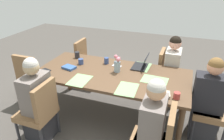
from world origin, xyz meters
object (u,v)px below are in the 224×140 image
object	(u,v)px
person_head_left_left_near	(207,104)
book_red_cover	(162,94)
chair_far_right_near	(40,109)
chair_near_right_far	(86,60)
book_blue_cover	(69,67)
phone_black	(46,70)
coffee_mug_centre_left	(81,61)
chair_near_left_far	(167,73)
dining_table	(112,77)
chair_head_right_right_mid	(32,75)
chair_far_left_mid	(157,140)
phone_silver	(117,66)
person_far_right_near	(38,104)
coffee_mug_near_right	(77,55)
coffee_mug_near_left	(177,96)
flower_vase	(117,64)
person_far_left_mid	(152,133)
laptop_near_left_far	(141,65)
chair_head_left_left_near	(211,104)
coffee_mug_centre_right	(106,61)
person_near_left_far	(171,73)

from	to	relation	value
person_head_left_left_near	book_red_cover	size ratio (longest dim) A/B	5.97
chair_far_right_near	chair_near_right_far	bearing A→B (deg)	-84.43
book_blue_cover	phone_black	bearing A→B (deg)	43.04
coffee_mug_centre_left	chair_near_left_far	bearing A→B (deg)	-152.82
dining_table	chair_far_right_near	size ratio (longest dim) A/B	2.54
chair_head_right_right_mid	chair_far_left_mid	bearing A→B (deg)	161.08
chair_far_right_near	phone_silver	size ratio (longest dim) A/B	6.00
person_far_right_near	phone_silver	world-z (taller)	person_far_right_near
chair_head_right_right_mid	coffee_mug_near_right	bearing A→B (deg)	-145.94
person_far_right_near	book_blue_cover	size ratio (longest dim) A/B	5.97
coffee_mug_near_left	chair_far_left_mid	bearing A→B (deg)	76.21
flower_vase	book_blue_cover	bearing A→B (deg)	11.66
person_far_left_mid	flower_vase	xyz separation A→B (m)	(0.71, -0.89, 0.34)
dining_table	chair_far_left_mid	world-z (taller)	chair_far_left_mid
person_far_left_mid	coffee_mug_near_left	size ratio (longest dim) A/B	14.33
person_head_left_left_near	chair_head_right_right_mid	distance (m)	2.81
dining_table	person_head_left_left_near	distance (m)	1.37
chair_far_left_mid	laptop_near_left_far	bearing A→B (deg)	-68.74
chair_far_right_near	chair_near_right_far	world-z (taller)	same
coffee_mug_near_right	book_red_cover	distance (m)	1.73
phone_black	flower_vase	bearing A→B (deg)	32.48
chair_head_left_left_near	coffee_mug_near_left	xyz separation A→B (m)	(0.46, 0.44, 0.29)
person_far_left_mid	laptop_near_left_far	bearing A→B (deg)	-70.97
coffee_mug_near_left	book_red_cover	bearing A→B (deg)	-3.46
person_head_left_left_near	coffee_mug_centre_right	distance (m)	1.62
chair_head_right_right_mid	coffee_mug_centre_left	world-z (taller)	chair_head_right_right_mid
flower_vase	phone_black	xyz separation A→B (m)	(1.04, 0.33, -0.12)
chair_head_left_left_near	chair_head_right_right_mid	size ratio (longest dim) A/B	1.00
coffee_mug_centre_left	chair_far_right_near	bearing A→B (deg)	84.28
person_far_right_near	phone_black	bearing A→B (deg)	-67.95
person_far_right_near	coffee_mug_centre_left	bearing A→B (deg)	-100.58
dining_table	chair_far_right_near	distance (m)	1.12
person_head_left_left_near	person_near_left_far	distance (m)	0.95
coffee_mug_centre_right	book_blue_cover	distance (m)	0.61
coffee_mug_near_left	coffee_mug_centre_left	distance (m)	1.64
dining_table	chair_near_right_far	world-z (taller)	chair_near_right_far
chair_near_right_far	phone_black	distance (m)	1.13
person_head_left_left_near	coffee_mug_centre_left	xyz separation A→B (m)	(1.96, -0.15, 0.27)
person_far_left_mid	phone_black	distance (m)	1.86
person_far_left_mid	phone_silver	xyz separation A→B (m)	(0.78, -1.08, 0.23)
dining_table	phone_black	xyz separation A→B (m)	(0.99, 0.26, 0.07)
coffee_mug_near_right	phone_black	world-z (taller)	coffee_mug_near_right
chair_near_left_far	flower_vase	size ratio (longest dim) A/B	3.34
dining_table	coffee_mug_centre_right	xyz separation A→B (m)	(0.21, -0.30, 0.12)
chair_near_right_far	coffee_mug_near_left	size ratio (longest dim) A/B	10.80
chair_head_left_left_near	phone_silver	world-z (taller)	chair_head_left_left_near
chair_near_left_far	book_blue_cover	size ratio (longest dim) A/B	4.50
person_far_right_near	coffee_mug_centre_right	distance (m)	1.26
coffee_mug_near_left	flower_vase	bearing A→B (deg)	-26.29
chair_far_right_near	book_blue_cover	xyz separation A→B (m)	(-0.01, -0.77, 0.27)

